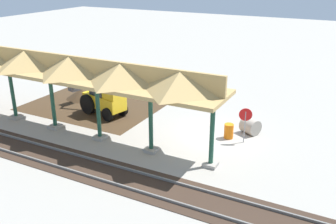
% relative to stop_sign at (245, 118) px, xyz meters
% --- Properties ---
extents(ground_plane, '(120.00, 120.00, 0.00)m').
position_rel_stop_sign_xyz_m(ground_plane, '(1.80, -0.05, -1.53)').
color(ground_plane, '#9E998E').
extents(dirt_work_zone, '(9.63, 7.00, 0.01)m').
position_rel_stop_sign_xyz_m(dirt_work_zone, '(11.77, -0.89, -1.52)').
color(dirt_work_zone, '#42301E').
rests_on(dirt_work_zone, ground).
extents(platform_canopy, '(18.93, 3.20, 4.90)m').
position_rel_stop_sign_xyz_m(platform_canopy, '(9.54, 3.53, 2.64)').
color(platform_canopy, '#9E998E').
rests_on(platform_canopy, ground).
extents(rail_tracks, '(60.00, 2.58, 0.15)m').
position_rel_stop_sign_xyz_m(rail_tracks, '(1.80, 6.64, -1.50)').
color(rail_tracks, slate).
rests_on(rail_tracks, ground).
extents(stop_sign, '(0.73, 0.27, 2.13)m').
position_rel_stop_sign_xyz_m(stop_sign, '(0.00, 0.00, 0.00)').
color(stop_sign, gray).
rests_on(stop_sign, ground).
extents(backhoe, '(5.38, 2.38, 2.82)m').
position_rel_stop_sign_xyz_m(backhoe, '(10.10, 0.05, -0.27)').
color(backhoe, yellow).
rests_on(backhoe, ground).
extents(dirt_mound, '(5.05, 5.05, 1.65)m').
position_rel_stop_sign_xyz_m(dirt_mound, '(13.58, -1.88, -1.53)').
color(dirt_mound, '#42301E').
rests_on(dirt_mound, ground).
extents(concrete_pipe, '(1.34, 1.33, 0.98)m').
position_rel_stop_sign_xyz_m(concrete_pipe, '(0.03, -1.42, -1.04)').
color(concrete_pipe, '#9E9384').
rests_on(concrete_pipe, ground).
extents(traffic_barrel, '(0.56, 0.56, 0.90)m').
position_rel_stop_sign_xyz_m(traffic_barrel, '(0.99, -0.16, -1.08)').
color(traffic_barrel, orange).
rests_on(traffic_barrel, ground).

